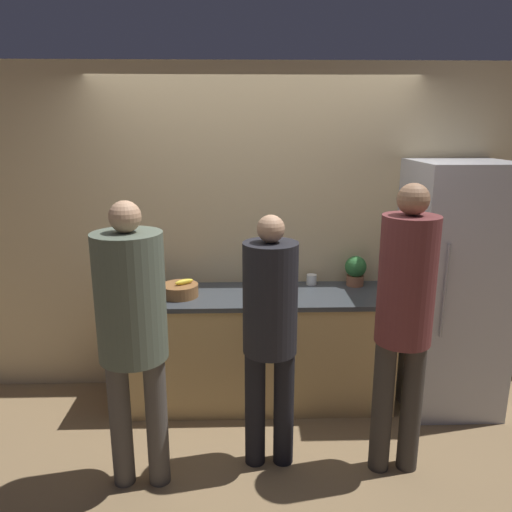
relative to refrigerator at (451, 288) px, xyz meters
name	(u,v)px	position (x,y,z in m)	size (l,w,h in m)	color
ground_plane	(257,423)	(-1.49, -0.30, -0.95)	(14.00, 14.00, 0.00)	#8C704C
wall_back	(254,233)	(-1.49, 0.37, 0.35)	(5.20, 0.06, 2.60)	#D6BC8C
counter	(255,347)	(-1.49, 0.06, -0.50)	(2.11, 0.65, 0.89)	tan
refrigerator	(451,288)	(0.00, 0.00, 0.00)	(0.69, 0.73, 1.89)	#B7B7BC
person_left	(132,319)	(-2.21, -0.89, 0.13)	(0.39, 0.39, 1.75)	#4C4742
person_center	(270,324)	(-1.42, -0.72, 0.02)	(0.33, 0.33, 1.64)	black
person_right	(405,309)	(-0.63, -0.80, 0.14)	(0.33, 0.33, 1.83)	#38332D
fruit_bowl	(180,290)	(-2.05, 0.01, 0.00)	(0.28, 0.28, 0.13)	brown
utensil_crock	(276,281)	(-1.32, 0.15, 0.01)	(0.10, 0.10, 0.26)	#ADA393
bottle_clear	(258,286)	(-1.47, -0.02, 0.04)	(0.06, 0.06, 0.22)	silver
bottle_amber	(157,279)	(-2.26, 0.25, 0.01)	(0.05, 0.05, 0.15)	brown
cup_white	(311,280)	(-1.03, 0.27, -0.01)	(0.08, 0.08, 0.08)	white
potted_plant	(356,270)	(-0.68, 0.23, 0.08)	(0.17, 0.17, 0.24)	#9E6042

